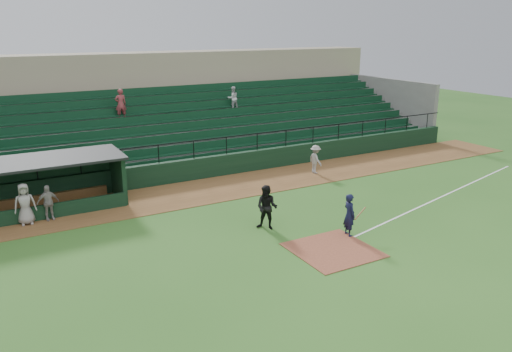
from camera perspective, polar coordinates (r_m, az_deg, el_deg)
ground at (r=20.34m, az=6.98°, el=-7.31°), size 90.00×90.00×0.00m
warning_track at (r=26.75m, az=-3.15°, el=-1.24°), size 40.00×4.00×0.03m
home_plate_dirt at (r=19.61m, az=8.71°, el=-8.27°), size 3.00×3.00×0.03m
foul_line at (r=26.33m, az=19.63°, el=-2.53°), size 17.49×4.44×0.01m
stadium_structure at (r=33.79m, az=-9.62°, el=6.31°), size 38.00×13.08×6.40m
dugout at (r=25.43m, az=-24.97°, el=-0.66°), size 8.90×3.20×2.42m
batter_at_plate at (r=20.71m, az=10.51°, el=-4.35°), size 1.05×0.72×1.78m
umpire at (r=21.01m, az=1.24°, el=-3.58°), size 1.15×1.17×1.90m
runner at (r=29.18m, az=6.74°, el=1.89°), size 0.65×1.08×1.64m
dugout_player_a at (r=23.75m, az=-22.48°, el=-2.80°), size 0.97×0.49×1.59m
dugout_player_b at (r=23.61m, az=-24.69°, el=-2.89°), size 0.90×0.60×1.81m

